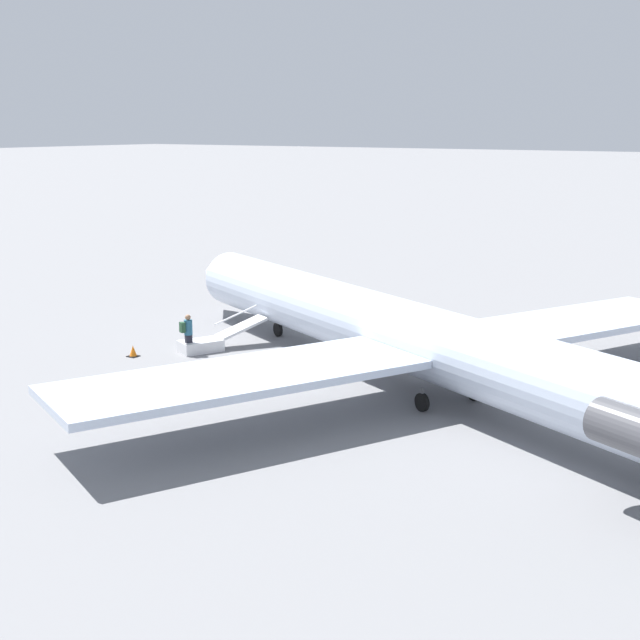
% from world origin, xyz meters
% --- Properties ---
extents(ground_plane, '(600.00, 600.00, 0.00)m').
position_xyz_m(ground_plane, '(0.00, 0.00, 0.00)').
color(ground_plane, slate).
extents(airplane_main, '(33.18, 26.31, 6.88)m').
position_xyz_m(airplane_main, '(-0.92, 0.43, 2.05)').
color(airplane_main, silver).
rests_on(airplane_main, ground).
extents(boarding_stairs, '(2.60, 4.07, 1.71)m').
position_xyz_m(boarding_stairs, '(9.54, -0.18, 0.37)').
color(boarding_stairs, silver).
rests_on(boarding_stairs, ground).
extents(passenger, '(0.46, 0.57, 1.74)m').
position_xyz_m(passenger, '(9.87, 0.83, 1.00)').
color(passenger, '#23232D').
rests_on(passenger, ground).
extents(traffic_cone_near_stairs, '(0.44, 0.44, 0.49)m').
position_xyz_m(traffic_cone_near_stairs, '(11.54, 2.45, 0.22)').
color(traffic_cone_near_stairs, black).
rests_on(traffic_cone_near_stairs, ground).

